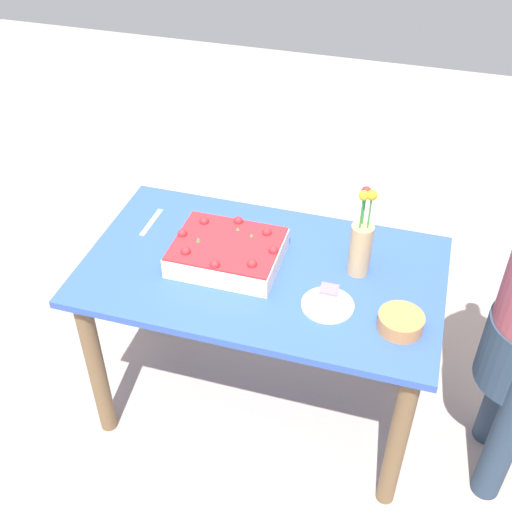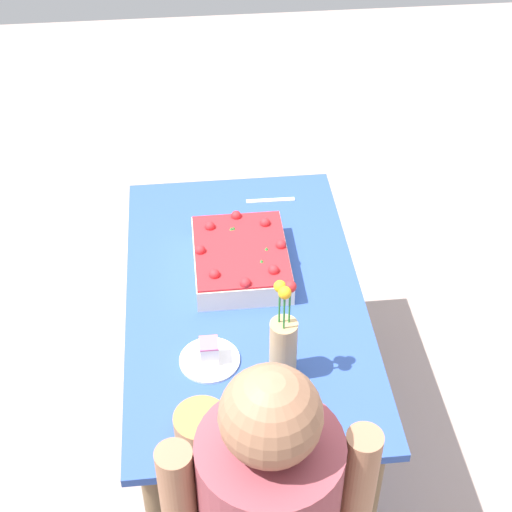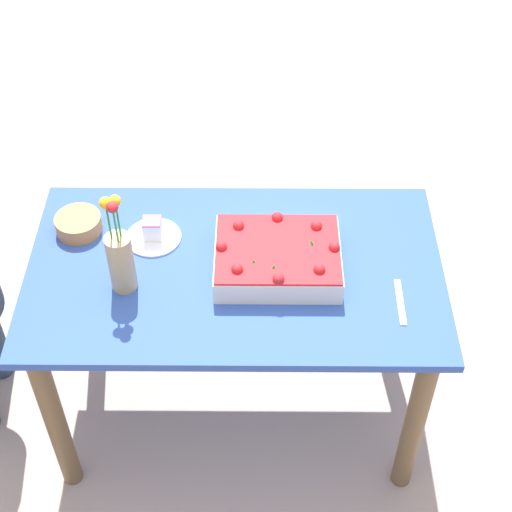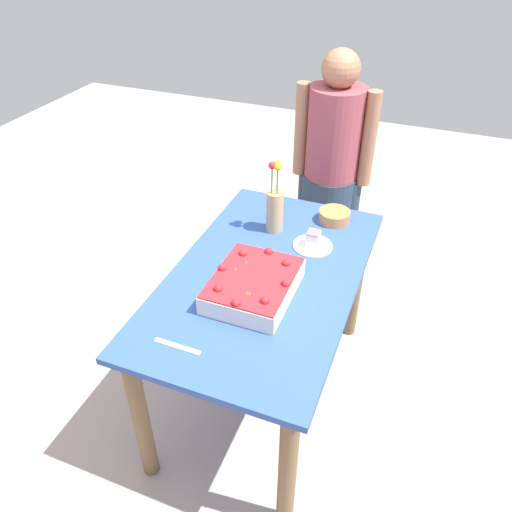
# 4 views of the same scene
# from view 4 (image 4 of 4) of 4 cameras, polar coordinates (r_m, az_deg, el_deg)

# --- Properties ---
(ground_plane) EXTENTS (8.00, 8.00, 0.00)m
(ground_plane) POSITION_cam_4_polar(r_m,az_deg,el_deg) (2.70, 0.87, -15.11)
(ground_plane) COLOR #AE968D
(dining_table) EXTENTS (1.34, 0.78, 0.78)m
(dining_table) POSITION_cam_4_polar(r_m,az_deg,el_deg) (2.24, 1.02, -4.87)
(dining_table) COLOR #2F4FA2
(dining_table) RESTS_ON ground_plane
(sheet_cake) EXTENTS (0.40, 0.32, 0.11)m
(sheet_cake) POSITION_cam_4_polar(r_m,az_deg,el_deg) (2.02, -0.30, -3.30)
(sheet_cake) COLOR beige
(sheet_cake) RESTS_ON dining_table
(serving_plate_with_slice) EXTENTS (0.18, 0.18, 0.08)m
(serving_plate_with_slice) POSITION_cam_4_polar(r_m,az_deg,el_deg) (2.32, 6.52, 1.56)
(serving_plate_with_slice) COLOR white
(serving_plate_with_slice) RESTS_ON dining_table
(cake_knife) EXTENTS (0.02, 0.19, 0.00)m
(cake_knife) POSITION_cam_4_polar(r_m,az_deg,el_deg) (1.86, -8.97, -10.17)
(cake_knife) COLOR silver
(cake_knife) RESTS_ON dining_table
(flower_vase) EXTENTS (0.08, 0.08, 0.36)m
(flower_vase) POSITION_cam_4_polar(r_m,az_deg,el_deg) (2.37, 2.16, 5.57)
(flower_vase) COLOR tan
(flower_vase) RESTS_ON dining_table
(fruit_bowl) EXTENTS (0.15, 0.15, 0.06)m
(fruit_bowl) POSITION_cam_4_polar(r_m,az_deg,el_deg) (2.51, 8.95, 4.53)
(fruit_bowl) COLOR #BF7A40
(fruit_bowl) RESTS_ON dining_table
(person_standing) EXTENTS (0.31, 0.45, 1.49)m
(person_standing) POSITION_cam_4_polar(r_m,az_deg,el_deg) (2.90, 8.61, 10.14)
(person_standing) COLOR #27394E
(person_standing) RESTS_ON ground_plane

